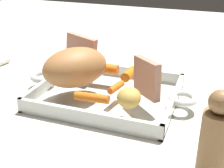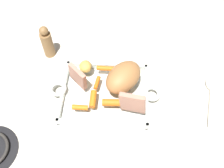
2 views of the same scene
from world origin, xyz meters
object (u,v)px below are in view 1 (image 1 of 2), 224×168
at_px(roast_slice_outer, 147,78).
at_px(baby_carrot_northwest, 129,74).
at_px(baby_carrot_northeast, 104,68).
at_px(roast_slice_thick, 81,52).
at_px(pork_roast, 75,67).
at_px(potato_corner, 129,98).
at_px(pepper_mill, 215,139).
at_px(baby_carrot_southeast, 150,72).
at_px(roasting_dish, 108,94).
at_px(baby_carrot_short, 116,87).
at_px(baby_carrot_center_right, 93,98).

xyz_separation_m(roast_slice_outer, baby_carrot_northwest, (-0.06, 0.07, -0.03)).
distance_m(baby_carrot_northwest, baby_carrot_northeast, 0.07).
distance_m(roast_slice_thick, baby_carrot_northwest, 0.13).
bearing_deg(pork_roast, baby_carrot_northeast, 68.70).
height_order(potato_corner, pepper_mill, pepper_mill).
bearing_deg(baby_carrot_southeast, potato_corner, -90.24).
height_order(baby_carrot_southeast, potato_corner, potato_corner).
relative_size(roast_slice_outer, roast_slice_thick, 0.94).
distance_m(baby_carrot_northwest, pepper_mill, 0.30).
bearing_deg(roasting_dish, roast_slice_thick, 143.74).
bearing_deg(roast_slice_outer, roasting_dish, 164.76).
xyz_separation_m(baby_carrot_southeast, pepper_mill, (0.15, -0.26, 0.02)).
height_order(pork_roast, potato_corner, pork_roast).
xyz_separation_m(roast_slice_outer, baby_carrot_northeast, (-0.12, 0.08, -0.03)).
distance_m(pork_roast, baby_carrot_short, 0.10).
bearing_deg(pepper_mill, baby_carrot_northeast, 137.64).
relative_size(baby_carrot_center_right, potato_corner, 1.42).
bearing_deg(pepper_mill, roasting_dish, 141.67).
height_order(roast_slice_thick, baby_carrot_center_right, roast_slice_thick).
bearing_deg(baby_carrot_short, roast_slice_thick, 142.59).
bearing_deg(baby_carrot_northwest, baby_carrot_center_right, -103.38).
distance_m(roast_slice_thick, pepper_mill, 0.41).
relative_size(roasting_dish, pork_roast, 2.71).
bearing_deg(baby_carrot_southeast, roast_slice_thick, -177.27).
relative_size(roasting_dish, baby_carrot_center_right, 5.57).
xyz_separation_m(baby_carrot_southeast, baby_carrot_northwest, (-0.04, -0.03, 0.00)).
bearing_deg(potato_corner, baby_carrot_northeast, 126.81).
relative_size(roasting_dish, baby_carrot_northwest, 6.63).
distance_m(baby_carrot_center_right, potato_corner, 0.07).
relative_size(roasting_dish, baby_carrot_short, 7.83).
relative_size(pork_roast, baby_carrot_southeast, 2.77).
distance_m(roast_slice_thick, baby_carrot_northeast, 0.07).
height_order(baby_carrot_northeast, baby_carrot_center_right, baby_carrot_northeast).
distance_m(baby_carrot_southeast, baby_carrot_short, 0.11).
height_order(roast_slice_outer, potato_corner, roast_slice_outer).
xyz_separation_m(baby_carrot_northwest, baby_carrot_northeast, (-0.06, 0.01, 0.00)).
bearing_deg(roasting_dish, baby_carrot_center_right, -87.58).
height_order(roasting_dish, baby_carrot_northwest, baby_carrot_northwest).
xyz_separation_m(baby_carrot_northeast, potato_corner, (0.10, -0.14, 0.01)).
xyz_separation_m(baby_carrot_center_right, potato_corner, (0.07, 0.00, 0.01)).
height_order(baby_carrot_southeast, baby_carrot_northwest, baby_carrot_northwest).
height_order(roasting_dish, baby_carrot_short, baby_carrot_short).
xyz_separation_m(roast_slice_thick, baby_carrot_northwest, (0.13, -0.02, -0.03)).
xyz_separation_m(roasting_dish, baby_carrot_northeast, (-0.03, 0.05, 0.04)).
xyz_separation_m(baby_carrot_short, baby_carrot_center_right, (-0.02, -0.06, 0.00)).
height_order(baby_carrot_southeast, pepper_mill, pepper_mill).
relative_size(roast_slice_outer, baby_carrot_northeast, 1.15).
bearing_deg(baby_carrot_northwest, roast_slice_outer, -50.71).
bearing_deg(roast_slice_thick, baby_carrot_southeast, 2.73).
bearing_deg(potato_corner, baby_carrot_center_right, -176.53).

